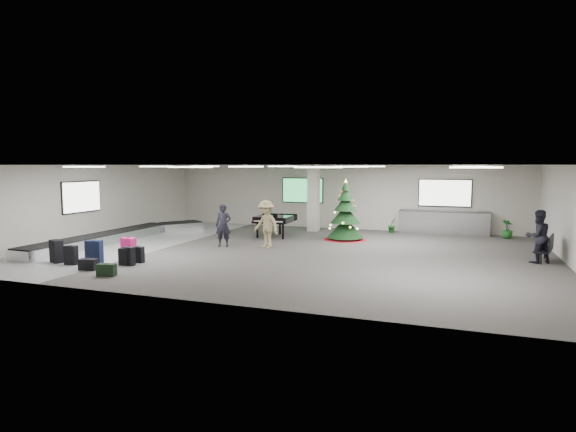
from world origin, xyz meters
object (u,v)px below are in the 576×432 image
(service_counter, at_px, (444,222))
(bench, at_px, (547,247))
(potted_plant_left, at_px, (392,225))
(traveler_b, at_px, (266,224))
(baggage_carousel, at_px, (120,236))
(grand_piano, at_px, (275,219))
(pink_suitcase, at_px, (129,249))
(potted_plant_right, at_px, (507,229))
(christmas_tree, at_px, (345,219))
(traveler_a, at_px, (223,226))
(traveler_bench, at_px, (538,236))

(service_counter, height_order, bench, service_counter)
(potted_plant_left, bearing_deg, traveler_b, -124.47)
(baggage_carousel, xyz_separation_m, grand_piano, (5.73, 3.34, 0.58))
(pink_suitcase, height_order, potted_plant_right, potted_plant_right)
(christmas_tree, bearing_deg, pink_suitcase, -130.91)
(bench, bearing_deg, baggage_carousel, -162.17)
(traveler_a, bearing_deg, potted_plant_right, 13.34)
(bench, bearing_deg, pink_suitcase, -147.63)
(grand_piano, bearing_deg, christmas_tree, 0.42)
(christmas_tree, height_order, potted_plant_left, christmas_tree)
(traveler_a, relative_size, potted_plant_left, 2.22)
(traveler_b, relative_size, traveler_bench, 1.06)
(christmas_tree, relative_size, potted_plant_right, 3.16)
(traveler_bench, distance_m, potted_plant_left, 7.75)
(traveler_a, bearing_deg, traveler_bench, -13.06)
(grand_piano, relative_size, traveler_a, 1.20)
(christmas_tree, xyz_separation_m, traveler_a, (-4.10, -3.36, -0.06))
(potted_plant_right, bearing_deg, service_counter, 169.81)
(service_counter, bearing_deg, potted_plant_left, -169.56)
(christmas_tree, bearing_deg, grand_piano, -177.12)
(baggage_carousel, bearing_deg, bench, 3.85)
(grand_piano, distance_m, bench, 10.79)
(christmas_tree, xyz_separation_m, grand_piano, (-3.19, -0.16, -0.11))
(traveler_b, bearing_deg, potted_plant_right, 54.57)
(pink_suitcase, relative_size, bench, 0.52)
(baggage_carousel, xyz_separation_m, traveler_b, (6.51, 0.44, 0.71))
(bench, distance_m, potted_plant_right, 5.22)
(christmas_tree, bearing_deg, potted_plant_left, 60.05)
(baggage_carousel, bearing_deg, grand_piano, 30.21)
(traveler_a, bearing_deg, pink_suitcase, -133.95)
(service_counter, distance_m, traveler_b, 8.93)
(traveler_bench, bearing_deg, potted_plant_left, -72.36)
(christmas_tree, distance_m, potted_plant_right, 7.16)
(grand_piano, height_order, potted_plant_right, grand_piano)
(baggage_carousel, distance_m, service_counter, 14.50)
(potted_plant_left, relative_size, potted_plant_right, 0.91)
(baggage_carousel, bearing_deg, potted_plant_left, 30.91)
(traveler_bench, bearing_deg, bench, -163.58)
(traveler_b, relative_size, potted_plant_left, 2.44)
(traveler_bench, distance_m, potted_plant_right, 5.50)
(baggage_carousel, distance_m, traveler_b, 6.56)
(bench, distance_m, traveler_bench, 0.58)
(christmas_tree, bearing_deg, traveler_a, -140.69)
(pink_suitcase, bearing_deg, traveler_bench, 27.57)
(baggage_carousel, xyz_separation_m, potted_plant_left, (10.54, 6.31, 0.16))
(bench, height_order, potted_plant_right, bench)
(potted_plant_left, bearing_deg, baggage_carousel, -149.09)
(bench, height_order, traveler_bench, traveler_bench)
(baggage_carousel, height_order, potted_plant_right, potted_plant_right)
(service_counter, bearing_deg, grand_piano, -154.47)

